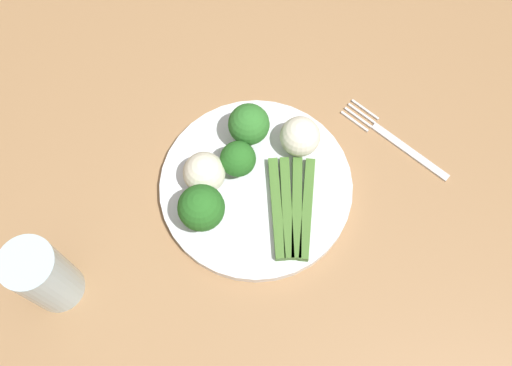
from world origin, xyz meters
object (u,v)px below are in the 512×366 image
object	(u,v)px
plate	(256,187)
broccoli_back	(201,208)
dining_table	(228,213)
fork	(394,140)
broccoli_back_right	(249,125)
cauliflower_right	(204,173)
water_glass	(45,278)
broccoli_front_left	(238,159)
cauliflower_front	(300,137)
asparagus_bundle	(292,208)

from	to	relation	value
plate	broccoli_back	bearing A→B (deg)	-177.74
dining_table	fork	world-z (taller)	fork
plate	broccoli_back	distance (m)	0.09
broccoli_back	fork	xyz separation A→B (m)	(0.27, -0.04, -0.05)
broccoli_back_right	cauliflower_right	distance (m)	0.08
dining_table	broccoli_back	size ratio (longest dim) A/B	17.51
fork	water_glass	bearing A→B (deg)	66.26
broccoli_front_left	cauliflower_front	world-z (taller)	broccoli_front_left
cauliflower_right	broccoli_back_right	bearing A→B (deg)	14.71
dining_table	fork	distance (m)	0.25
cauliflower_front	fork	size ratio (longest dim) A/B	0.32
asparagus_bundle	water_glass	xyz separation A→B (m)	(-0.29, 0.07, 0.04)
broccoli_front_left	fork	bearing A→B (deg)	-20.28
plate	cauliflower_front	world-z (taller)	cauliflower_front
plate	cauliflower_front	distance (m)	0.09
fork	water_glass	world-z (taller)	water_glass
broccoli_front_left	water_glass	world-z (taller)	water_glass
broccoli_back_right	cauliflower_right	size ratio (longest dim) A/B	1.22
cauliflower_right	fork	bearing A→B (deg)	-18.88
broccoli_back_right	broccoli_back	bearing A→B (deg)	-149.76
broccoli_back_right	cauliflower_front	distance (m)	0.07
broccoli_back_right	broccoli_back	size ratio (longest dim) A/B	0.93
broccoli_back	fork	world-z (taller)	broccoli_back
dining_table	water_glass	distance (m)	0.28
cauliflower_front	water_glass	distance (m)	0.35
dining_table	fork	xyz separation A→B (m)	(0.22, -0.07, 0.10)
cauliflower_front	fork	world-z (taller)	cauliflower_front
broccoli_back	water_glass	xyz separation A→B (m)	(-0.19, 0.02, 0.01)
broccoli_back	water_glass	world-z (taller)	water_glass
dining_table	water_glass	bearing A→B (deg)	-179.22
broccoli_front_left	cauliflower_front	bearing A→B (deg)	-9.73
plate	fork	size ratio (longest dim) A/B	1.50
broccoli_back	fork	bearing A→B (deg)	-8.54
dining_table	cauliflower_right	distance (m)	0.14
broccoli_back	cauliflower_front	size ratio (longest dim) A/B	1.34
broccoli_front_left	water_glass	distance (m)	0.26
broccoli_back	broccoli_back_right	bearing A→B (deg)	30.24
cauliflower_front	plate	bearing A→B (deg)	-168.75
dining_table	plate	size ratio (longest dim) A/B	4.94
water_glass	broccoli_back	bearing A→B (deg)	-7.00
dining_table	cauliflower_front	xyz separation A→B (m)	(0.11, -0.01, 0.14)
broccoli_front_left	fork	world-z (taller)	broccoli_front_left
broccoli_front_left	fork	size ratio (longest dim) A/B	0.34
dining_table	plate	distance (m)	0.11
broccoli_front_left	broccoli_back_right	bearing A→B (deg)	40.15
asparagus_bundle	fork	size ratio (longest dim) A/B	0.83
fork	plate	bearing A→B (deg)	61.28
broccoli_back	cauliflower_right	size ratio (longest dim) A/B	1.31
plate	fork	bearing A→B (deg)	-12.88
cauliflower_right	cauliflower_front	world-z (taller)	cauliflower_right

